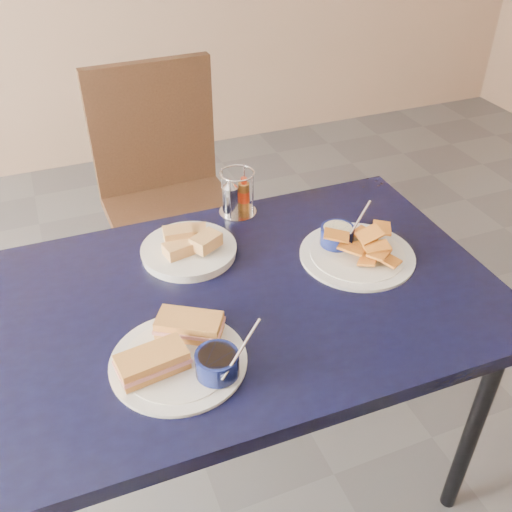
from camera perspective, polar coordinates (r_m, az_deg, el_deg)
name	(u,v)px	position (r m, az deg, el deg)	size (l,w,h in m)	color
dining_table	(251,312)	(1.43, -0.52, -5.58)	(1.21, 0.81, 0.75)	black
chair_far	(166,182)	(2.23, -8.98, 7.31)	(0.49, 0.47, 1.00)	black
sandwich_plate	(182,353)	(1.21, -7.37, -9.61)	(0.31, 0.29, 0.12)	white
plantain_plate	(353,248)	(1.52, 9.64, 0.81)	(0.30, 0.30, 0.12)	white
bread_basket	(189,248)	(1.51, -6.72, 0.83)	(0.25, 0.25, 0.07)	white
condiment_caddy	(236,196)	(1.65, -2.03, 5.98)	(0.11, 0.11, 0.14)	silver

